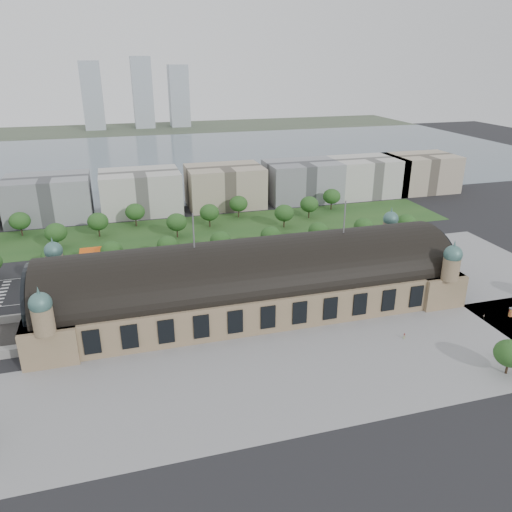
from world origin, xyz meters
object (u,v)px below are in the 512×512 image
object	(u,v)px
traffic_car_2	(114,288)
parked_car_6	(143,293)
parked_car_4	(119,296)
pedestrian_2	(484,316)
traffic_car_4	(202,269)
parked_car_3	(122,296)
parked_car_2	(116,292)
bus_west	(191,274)
petrol_station	(99,252)
pedestrian_4	(499,356)
pedestrian_0	(404,336)
parked_car_5	(190,284)
advertising_column	(511,312)
parked_car_0	(78,296)
traffic_car_6	(396,251)
bus_mid	(213,273)
parked_car_1	(77,297)
bus_east	(259,271)
traffic_car_5	(350,253)
traffic_car_3	(155,273)

from	to	relation	value
traffic_car_2	parked_car_6	xyz separation A→B (m)	(10.60, -8.20, 0.05)
parked_car_4	pedestrian_2	bearing A→B (deg)	45.84
traffic_car_4	parked_car_3	bearing A→B (deg)	-71.27
parked_car_2	bus_west	xyz separation A→B (m)	(30.35, 7.00, 0.87)
petrol_station	pedestrian_4	distance (m)	166.53
parked_car_6	pedestrian_0	bearing A→B (deg)	21.83
parked_car_4	parked_car_5	distance (m)	27.86
advertising_column	parked_car_0	bearing A→B (deg)	158.84
traffic_car_4	parked_car_3	distance (m)	37.94
parked_car_4	advertising_column	bearing A→B (deg)	46.80
petrol_station	traffic_car_6	distance (m)	136.95
bus_mid	parked_car_2	bearing A→B (deg)	97.56
parked_car_1	pedestrian_0	distance (m)	119.93
bus_east	advertising_column	bearing A→B (deg)	-127.34
parked_car_1	parked_car_0	bearing A→B (deg)	61.97
parked_car_2	parked_car_4	distance (m)	4.13
bus_west	parked_car_2	bearing A→B (deg)	103.88
traffic_car_6	parked_car_2	bearing A→B (deg)	-91.75
parked_car_5	pedestrian_2	xyz separation A→B (m)	(95.03, -55.50, 0.20)
traffic_car_6	parked_car_3	size ratio (longest dim) A/B	1.22
traffic_car_2	parked_car_6	bearing A→B (deg)	46.48
pedestrian_0	parked_car_6	bearing A→B (deg)	138.93
pedestrian_4	parked_car_6	bearing A→B (deg)	-67.42
parked_car_3	pedestrian_2	distance (m)	132.11
parked_car_2	pedestrian_0	xyz separation A→B (m)	(89.38, -59.90, 0.24)
bus_east	traffic_car_2	bearing A→B (deg)	88.53
parked_car_2	bus_east	world-z (taller)	bus_east
parked_car_4	bus_mid	xyz separation A→B (m)	(38.47, 9.77, 0.68)
bus_west	advertising_column	bearing A→B (deg)	-120.95
advertising_column	pedestrian_2	bearing A→B (deg)	171.01
traffic_car_5	bus_mid	size ratio (longest dim) A/B	0.40
traffic_car_3	parked_car_3	size ratio (longest dim) A/B	1.03
traffic_car_2	traffic_car_6	size ratio (longest dim) A/B	0.97
parked_car_1	pedestrian_2	bearing A→B (deg)	40.08
parked_car_6	bus_west	bearing A→B (deg)	85.30
parked_car_4	parked_car_6	bearing A→B (deg)	68.62
parked_car_0	parked_car_2	xyz separation A→B (m)	(13.91, 0.00, -0.05)
parked_car_0	parked_car_3	bearing A→B (deg)	46.97
petrol_station	parked_car_2	size ratio (longest dim) A/B	2.90
parked_car_1	pedestrian_0	size ratio (longest dim) A/B	2.90
bus_mid	pedestrian_2	xyz separation A→B (m)	(84.13, -61.27, -0.63)
traffic_car_4	bus_west	size ratio (longest dim) A/B	0.37
pedestrian_4	parked_car_5	bearing A→B (deg)	-74.64
parked_car_1	advertising_column	size ratio (longest dim) A/B	1.67
traffic_car_3	parked_car_5	world-z (taller)	traffic_car_3
traffic_car_2	pedestrian_0	distance (m)	110.53
parked_car_3	parked_car_4	world-z (taller)	parked_car_4
bus_east	parked_car_2	bearing A→B (deg)	92.66
parked_car_3	traffic_car_5	bearing A→B (deg)	68.59
parked_car_1	bus_east	xyz separation A→B (m)	(72.51, 2.00, 0.98)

